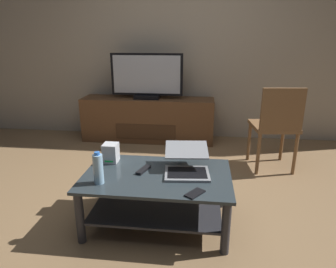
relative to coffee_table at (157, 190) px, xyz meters
The scene contains 11 objects.
ground_plane 0.31m from the coffee_table, 73.20° to the left, with size 7.68×7.68×0.00m, color olive.
back_wall 2.49m from the coffee_table, 89.01° to the left, with size 6.40×0.12×2.80m, color #B2A38C.
coffee_table is the anchor object (origin of this frame).
media_cabinet 1.95m from the coffee_table, 102.37° to the left, with size 1.77×0.41×0.59m.
television 2.02m from the coffee_table, 102.51° to the left, with size 0.94×0.20×0.59m.
dining_chair 1.56m from the coffee_table, 45.31° to the left, with size 0.48×0.48×0.91m.
laptop 0.30m from the coffee_table, 19.54° to the left, with size 0.36×0.43×0.17m.
router_box 0.49m from the coffee_table, 155.17° to the left, with size 0.11×0.12×0.15m.
water_bottle_near 0.48m from the coffee_table, 154.11° to the right, with size 0.07×0.07×0.23m.
cell_phone 0.41m from the coffee_table, 41.93° to the right, with size 0.07×0.14×0.01m, color black.
tv_remote 0.18m from the coffee_table, 158.76° to the left, with size 0.04×0.16×0.02m, color black.
Camera 1 is at (0.27, -2.09, 1.38)m, focal length 31.77 mm.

